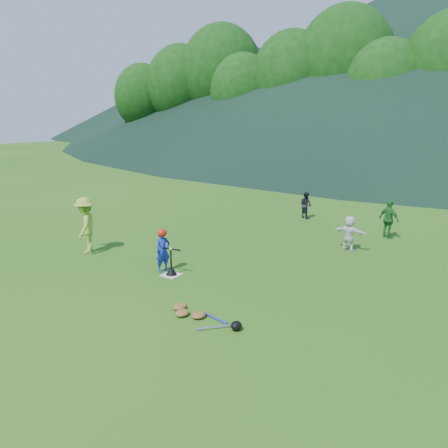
# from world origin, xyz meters

# --- Properties ---
(ground) EXTENTS (120.00, 120.00, 0.00)m
(ground) POSITION_xyz_m (0.00, 0.00, 0.00)
(ground) COLOR #225814
(ground) RESTS_ON ground
(home_plate) EXTENTS (0.45, 0.45, 0.02)m
(home_plate) POSITION_xyz_m (0.00, 0.00, 0.01)
(home_plate) COLOR silver
(home_plate) RESTS_ON ground
(baseball) EXTENTS (0.08, 0.08, 0.08)m
(baseball) POSITION_xyz_m (0.00, 0.00, 0.74)
(baseball) COLOR white
(baseball) RESTS_ON batting_tee
(batter_child) EXTENTS (0.40, 0.49, 1.17)m
(batter_child) POSITION_xyz_m (-0.37, 0.11, 0.58)
(batter_child) COLOR #172C9F
(batter_child) RESTS_ON ground
(adult_coach) EXTENTS (1.19, 1.28, 1.73)m
(adult_coach) POSITION_xyz_m (-3.53, 0.10, 0.87)
(adult_coach) COLOR #98BD37
(adult_coach) RESTS_ON ground
(fielder_b) EXTENTS (0.66, 0.61, 1.10)m
(fielder_b) POSITION_xyz_m (0.16, 8.31, 0.55)
(fielder_b) COLOR black
(fielder_b) RESTS_ON ground
(fielder_c) EXTENTS (0.85, 0.63, 1.34)m
(fielder_c) POSITION_xyz_m (3.81, 7.03, 0.67)
(fielder_c) COLOR #216F2C
(fielder_c) RESTS_ON ground
(fielder_d) EXTENTS (1.06, 0.39, 1.13)m
(fielder_d) POSITION_xyz_m (3.17, 4.82, 0.56)
(fielder_d) COLOR white
(fielder_d) RESTS_ON ground
(batting_tee) EXTENTS (0.30, 0.30, 0.68)m
(batting_tee) POSITION_xyz_m (0.00, 0.00, 0.13)
(batting_tee) COLOR black
(batting_tee) RESTS_ON home_plate
(batter_gear) EXTENTS (0.73, 0.26, 0.53)m
(batter_gear) POSITION_xyz_m (-0.35, 0.10, 1.06)
(batter_gear) COLOR red
(batter_gear) RESTS_ON ground
(equipment_pile) EXTENTS (1.80, 0.78, 0.19)m
(equipment_pile) POSITION_xyz_m (2.15, -1.62, 0.07)
(equipment_pile) COLOR olive
(equipment_pile) RESTS_ON ground
(outfield_fence) EXTENTS (70.07, 0.08, 1.33)m
(outfield_fence) POSITION_xyz_m (0.00, 28.00, 0.70)
(outfield_fence) COLOR gray
(outfield_fence) RESTS_ON ground
(tree_line) EXTENTS (70.04, 11.40, 14.82)m
(tree_line) POSITION_xyz_m (0.20, 33.83, 8.21)
(tree_line) COLOR #382314
(tree_line) RESTS_ON ground
(distant_hills) EXTENTS (155.00, 140.00, 32.00)m
(distant_hills) POSITION_xyz_m (-7.63, 81.81, 14.98)
(distant_hills) COLOR black
(distant_hills) RESTS_ON ground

